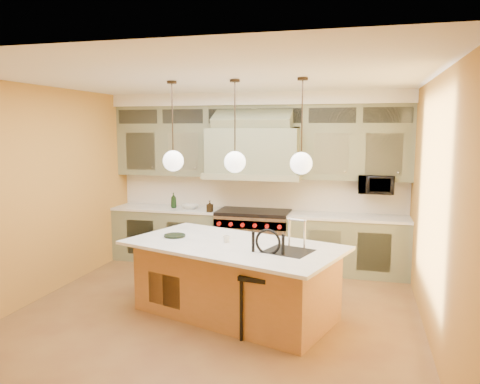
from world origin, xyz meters
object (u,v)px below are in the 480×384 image
(range, at_px, (254,238))
(kitchen_island, at_px, (235,278))
(microwave, at_px, (376,184))
(counter_stool, at_px, (263,277))

(range, bearing_deg, kitchen_island, -83.19)
(range, distance_m, microwave, 2.18)
(range, xyz_separation_m, microwave, (1.95, 0.11, 0.96))
(kitchen_island, distance_m, counter_stool, 0.72)
(kitchen_island, xyz_separation_m, microwave, (1.70, 2.19, 0.98))
(kitchen_island, relative_size, microwave, 5.39)
(counter_stool, bearing_deg, microwave, 73.32)
(range, bearing_deg, counter_stool, -74.67)
(microwave, bearing_deg, counter_stool, -114.65)
(kitchen_island, distance_m, microwave, 2.94)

